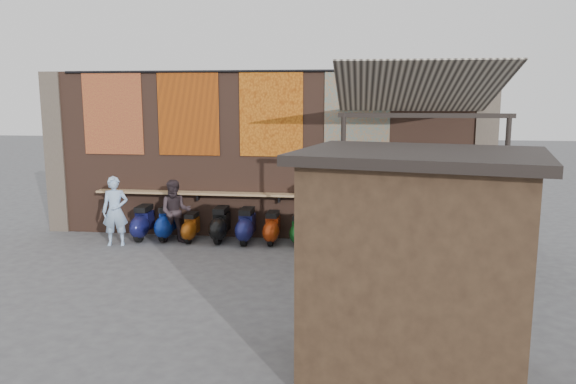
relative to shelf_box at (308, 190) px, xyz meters
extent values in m
plane|color=#474749|center=(-1.20, -2.30, -1.25)|extent=(70.00, 70.00, 0.00)
cube|color=brown|center=(-1.20, 0.40, 0.75)|extent=(10.00, 0.40, 4.00)
cube|color=#4C4238|center=(-6.40, 0.40, 0.75)|extent=(0.50, 0.50, 4.00)
cube|color=#4C4238|center=(4.00, 0.40, 0.75)|extent=(0.50, 0.50, 4.00)
cube|color=#9E7A51|center=(-1.20, 0.03, -0.15)|extent=(8.00, 0.32, 0.05)
cube|color=white|center=(0.00, 0.00, 0.00)|extent=(0.57, 0.29, 0.25)
cube|color=maroon|center=(-4.80, 0.18, 1.75)|extent=(1.50, 0.02, 2.00)
cube|color=#F15F0E|center=(-2.90, 0.18, 1.75)|extent=(1.50, 0.02, 2.00)
cube|color=#C76A18|center=(-0.90, 0.18, 1.75)|extent=(1.50, 0.02, 2.00)
cube|color=teal|center=(1.10, 0.18, 1.75)|extent=(1.50, 0.02, 2.00)
cylinder|color=black|center=(-1.20, 0.17, 2.73)|extent=(9.50, 0.06, 0.06)
imported|color=#9ABBE1|center=(-4.36, -0.90, -0.45)|extent=(0.66, 0.52, 1.60)
imported|color=#2F2529|center=(-3.05, -0.54, -0.50)|extent=(0.85, 0.74, 1.50)
imported|color=black|center=(2.45, -2.60, -0.42)|extent=(1.03, 0.89, 1.66)
imported|color=#555659|center=(2.34, -3.02, -0.39)|extent=(1.24, 0.91, 1.73)
imported|color=olive|center=(1.85, -2.35, -0.48)|extent=(0.90, 0.82, 1.55)
cube|color=black|center=(1.92, -6.28, 0.09)|extent=(2.81, 2.34, 2.67)
cube|color=black|center=(1.92, -6.28, 1.48)|extent=(3.16, 2.68, 0.12)
cube|color=gold|center=(2.13, -5.34, 0.69)|extent=(1.18, 0.30, 0.50)
cube|color=#473321|center=(2.13, -5.34, -0.27)|extent=(2.02, 0.54, 0.06)
cube|color=beige|center=(2.30, -1.40, 2.30)|extent=(3.20, 3.28, 0.97)
cube|color=#33261C|center=(2.30, 0.19, 2.70)|extent=(3.30, 0.08, 0.12)
cube|color=black|center=(2.30, -2.90, 1.83)|extent=(3.00, 0.08, 0.08)
cylinder|color=black|center=(0.90, -2.90, 0.30)|extent=(0.09, 0.09, 3.10)
cylinder|color=black|center=(3.70, -2.90, 0.30)|extent=(0.09, 0.09, 3.10)
camera|label=1|loc=(1.24, -12.89, 2.17)|focal=35.00mm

